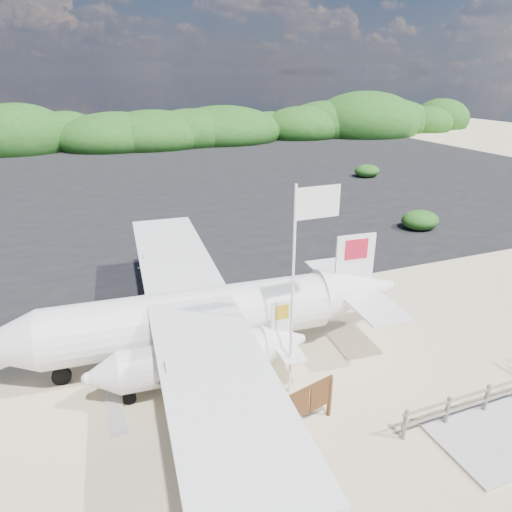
{
  "coord_description": "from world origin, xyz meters",
  "views": [
    {
      "loc": [
        -4.53,
        -12.85,
        9.65
      ],
      "look_at": [
        2.47,
        5.12,
        1.86
      ],
      "focal_mm": 32.0,
      "sensor_mm": 36.0,
      "label": 1
    }
  ],
  "objects_px": {
    "signboard": "(308,426)",
    "aircraft_large": "(263,194)",
    "flagpole": "(289,395)",
    "crew_c": "(196,318)",
    "crew_a": "(270,320)",
    "crew_b": "(264,311)",
    "baggage_cart": "(210,364)"
  },
  "relations": [
    {
      "from": "baggage_cart",
      "to": "crew_c",
      "type": "height_order",
      "value": "crew_c"
    },
    {
      "from": "baggage_cart",
      "to": "flagpole",
      "type": "xyz_separation_m",
      "value": [
        1.91,
        -2.57,
        0.0
      ]
    },
    {
      "from": "crew_a",
      "to": "aircraft_large",
      "type": "distance_m",
      "value": 23.03
    },
    {
      "from": "baggage_cart",
      "to": "flagpole",
      "type": "bearing_deg",
      "value": -52.48
    },
    {
      "from": "baggage_cart",
      "to": "aircraft_large",
      "type": "distance_m",
      "value": 24.56
    },
    {
      "from": "flagpole",
      "to": "crew_c",
      "type": "xyz_separation_m",
      "value": [
        -1.88,
        4.47,
        0.86
      ]
    },
    {
      "from": "flagpole",
      "to": "crew_a",
      "type": "relative_size",
      "value": 3.62
    },
    {
      "from": "baggage_cart",
      "to": "signboard",
      "type": "bearing_deg",
      "value": -64.57
    },
    {
      "from": "signboard",
      "to": "aircraft_large",
      "type": "distance_m",
      "value": 27.57
    },
    {
      "from": "flagpole",
      "to": "aircraft_large",
      "type": "bearing_deg",
      "value": 69.7
    },
    {
      "from": "baggage_cart",
      "to": "crew_c",
      "type": "relative_size",
      "value": 1.56
    },
    {
      "from": "flagpole",
      "to": "crew_c",
      "type": "relative_size",
      "value": 4.03
    },
    {
      "from": "crew_a",
      "to": "aircraft_large",
      "type": "xyz_separation_m",
      "value": [
        8.44,
        21.41,
        -0.95
      ]
    },
    {
      "from": "crew_a",
      "to": "crew_b",
      "type": "xyz_separation_m",
      "value": [
        0.04,
        0.66,
        0.03
      ]
    },
    {
      "from": "baggage_cart",
      "to": "flagpole",
      "type": "relative_size",
      "value": 0.39
    },
    {
      "from": "signboard",
      "to": "crew_a",
      "type": "distance_m",
      "value": 4.75
    },
    {
      "from": "flagpole",
      "to": "crew_a",
      "type": "xyz_separation_m",
      "value": [
        0.64,
        3.13,
        0.95
      ]
    },
    {
      "from": "signboard",
      "to": "crew_a",
      "type": "relative_size",
      "value": 0.95
    },
    {
      "from": "flagpole",
      "to": "aircraft_large",
      "type": "relative_size",
      "value": 0.39
    },
    {
      "from": "signboard",
      "to": "aircraft_large",
      "type": "xyz_separation_m",
      "value": [
        9.15,
        26.01,
        0.0
      ]
    },
    {
      "from": "crew_a",
      "to": "crew_c",
      "type": "xyz_separation_m",
      "value": [
        -2.52,
        1.34,
        -0.1
      ]
    },
    {
      "from": "crew_a",
      "to": "crew_b",
      "type": "relative_size",
      "value": 0.96
    },
    {
      "from": "crew_a",
      "to": "crew_b",
      "type": "bearing_deg",
      "value": -113.88
    },
    {
      "from": "crew_b",
      "to": "crew_c",
      "type": "relative_size",
      "value": 1.15
    },
    {
      "from": "signboard",
      "to": "aircraft_large",
      "type": "relative_size",
      "value": 0.1
    },
    {
      "from": "signboard",
      "to": "crew_c",
      "type": "relative_size",
      "value": 1.05
    },
    {
      "from": "flagpole",
      "to": "aircraft_large",
      "type": "xyz_separation_m",
      "value": [
        9.08,
        24.54,
        0.0
      ]
    },
    {
      "from": "crew_a",
      "to": "aircraft_large",
      "type": "bearing_deg",
      "value": -132.05
    },
    {
      "from": "aircraft_large",
      "to": "crew_a",
      "type": "bearing_deg",
      "value": 72.8
    },
    {
      "from": "crew_a",
      "to": "crew_b",
      "type": "height_order",
      "value": "crew_b"
    },
    {
      "from": "crew_a",
      "to": "crew_c",
      "type": "bearing_deg",
      "value": -48.46
    },
    {
      "from": "flagpole",
      "to": "crew_a",
      "type": "distance_m",
      "value": 3.33
    }
  ]
}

